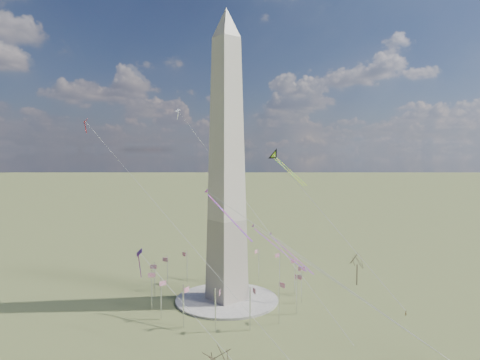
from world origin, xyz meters
TOP-DOWN VIEW (x-y plane):
  - ground at (0.00, 0.00)m, footprint 2000.00×2000.00m
  - plaza at (0.00, 0.00)m, footprint 36.00×36.00m
  - washington_monument at (0.00, 0.00)m, footprint 15.56×15.56m
  - flagpole_ring at (-0.00, -0.00)m, footprint 54.40×54.40m
  - tree_near at (50.04, -18.63)m, footprint 7.03×7.03m
  - tree_far at (-37.25, -46.15)m, footprint 7.15×7.15m
  - person_east at (36.07, -47.11)m, footprint 0.62×0.44m
  - kite_delta_black at (35.40, 12.16)m, footprint 6.89×18.22m
  - kite_diamond_purple at (-32.43, 1.24)m, footprint 2.24×3.18m
  - kite_streamer_left at (13.65, -8.03)m, footprint 8.33×20.68m
  - kite_streamer_mid at (-9.31, -9.49)m, footprint 3.21×21.21m
  - kite_streamer_right at (25.20, -3.80)m, footprint 5.33×19.39m
  - kite_small_red at (-33.67, 40.90)m, footprint 1.73×2.49m
  - kite_small_white at (9.16, 46.91)m, footprint 1.45×1.76m

SIDE VIEW (x-z plane):
  - ground at x=0.00m, z-range 0.00..0.00m
  - plaza at x=0.00m, z-range 0.00..0.80m
  - person_east at x=36.07m, z-range 0.00..1.62m
  - flagpole_ring at x=0.00m, z-range 0.77..13.77m
  - tree_near at x=50.04m, z-range 2.62..14.92m
  - tree_far at x=-37.25m, z-range 2.66..15.17m
  - kite_streamer_right at x=25.20m, z-range 8.83..22.29m
  - kite_streamer_left at x=13.65m, z-range 13.12..27.87m
  - kite_diamond_purple at x=-32.43m, z-range 16.33..25.66m
  - kite_streamer_mid at x=-9.31m, z-range 27.28..41.84m
  - washington_monument at x=0.00m, z-range -2.05..97.95m
  - kite_delta_black at x=35.40m, z-range 42.46..57.42m
  - kite_small_red at x=-33.67m, z-range 60.39..65.56m
  - kite_small_white at x=9.16m, z-range 67.44..72.11m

